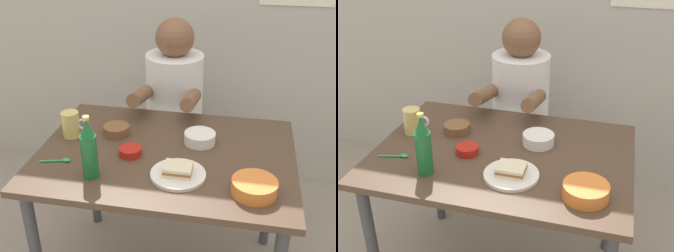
# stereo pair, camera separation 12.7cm
# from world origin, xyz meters

# --- Properties ---
(dining_table) EXTENTS (1.10, 0.80, 0.74)m
(dining_table) POSITION_xyz_m (0.00, 0.00, 0.65)
(dining_table) COLOR #4C3828
(dining_table) RESTS_ON ground
(stool) EXTENTS (0.34, 0.34, 0.45)m
(stool) POSITION_xyz_m (-0.08, 0.63, 0.35)
(stool) COLOR #4C4C51
(stool) RESTS_ON ground
(person_seated) EXTENTS (0.33, 0.56, 0.72)m
(person_seated) POSITION_xyz_m (-0.08, 0.62, 0.77)
(person_seated) COLOR white
(person_seated) RESTS_ON stool
(plate_orange) EXTENTS (0.22, 0.22, 0.01)m
(plate_orange) POSITION_xyz_m (0.08, -0.17, 0.75)
(plate_orange) COLOR silver
(plate_orange) RESTS_ON dining_table
(sandwich) EXTENTS (0.11, 0.09, 0.04)m
(sandwich) POSITION_xyz_m (0.08, -0.17, 0.77)
(sandwich) COLOR beige
(sandwich) RESTS_ON plate_orange
(beer_mug) EXTENTS (0.13, 0.08, 0.12)m
(beer_mug) POSITION_xyz_m (-0.45, 0.06, 0.80)
(beer_mug) COLOR #D1BC66
(beer_mug) RESTS_ON dining_table
(beer_bottle) EXTENTS (0.06, 0.06, 0.26)m
(beer_bottle) POSITION_xyz_m (-0.25, -0.24, 0.86)
(beer_bottle) COLOR #19602D
(beer_bottle) RESTS_ON dining_table
(sambal_bowl_red) EXTENTS (0.10, 0.10, 0.03)m
(sambal_bowl_red) POSITION_xyz_m (-0.14, -0.05, 0.76)
(sambal_bowl_red) COLOR #B21E14
(sambal_bowl_red) RESTS_ON dining_table
(rice_bowl_white) EXTENTS (0.14, 0.14, 0.05)m
(rice_bowl_white) POSITION_xyz_m (0.13, 0.11, 0.77)
(rice_bowl_white) COLOR silver
(rice_bowl_white) RESTS_ON dining_table
(soup_bowl_orange) EXTENTS (0.17, 0.17, 0.05)m
(soup_bowl_orange) POSITION_xyz_m (0.38, -0.23, 0.77)
(soup_bowl_orange) COLOR orange
(soup_bowl_orange) RESTS_ON dining_table
(condiment_bowl_brown) EXTENTS (0.12, 0.12, 0.04)m
(condiment_bowl_brown) POSITION_xyz_m (-0.26, 0.11, 0.76)
(condiment_bowl_brown) COLOR brown
(condiment_bowl_brown) RESTS_ON dining_table
(spoon) EXTENTS (0.13, 0.04, 0.01)m
(spoon) POSITION_xyz_m (-0.41, -0.16, 0.75)
(spoon) COLOR #26A559
(spoon) RESTS_ON dining_table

